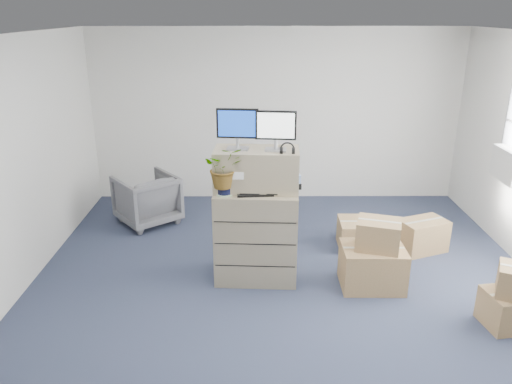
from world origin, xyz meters
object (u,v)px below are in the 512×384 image
at_px(water_bottle, 259,177).
at_px(potted_plant, 224,172).
at_px(monitor_left, 237,127).
at_px(keyboard, 258,193).
at_px(office_chair, 147,197).
at_px(monitor_right, 276,128).
at_px(filing_cabinet_lower, 256,235).

relative_size(water_bottle, potted_plant, 0.50).
bearing_deg(potted_plant, water_bottle, 26.67).
bearing_deg(monitor_left, keyboard, -30.58).
bearing_deg(water_bottle, monitor_left, -174.17).
distance_m(monitor_left, office_chair, 2.57).
distance_m(keyboard, water_bottle, 0.22).
bearing_deg(water_bottle, monitor_right, -22.73).
height_order(potted_plant, office_chair, potted_plant).
bearing_deg(monitor_left, monitor_right, -1.66).
distance_m(filing_cabinet_lower, keyboard, 0.58).
distance_m(keyboard, office_chair, 2.51).
height_order(monitor_left, potted_plant, monitor_left).
bearing_deg(filing_cabinet_lower, potted_plant, -158.65).
height_order(water_bottle, potted_plant, potted_plant).
bearing_deg(office_chair, monitor_right, 99.74).
bearing_deg(monitor_right, keyboard, -144.30).
relative_size(water_bottle, office_chair, 0.33).
xyz_separation_m(keyboard, water_bottle, (0.01, 0.19, 0.12)).
xyz_separation_m(monitor_left, monitor_right, (0.42, -0.05, -0.01)).
height_order(monitor_left, monitor_right, monitor_left).
xyz_separation_m(monitor_right, water_bottle, (-0.18, 0.07, -0.59)).
bearing_deg(monitor_left, filing_cabinet_lower, -9.27).
bearing_deg(water_bottle, filing_cabinet_lower, -114.58).
relative_size(keyboard, office_chair, 0.58).
distance_m(filing_cabinet_lower, office_chair, 2.32).
bearing_deg(monitor_left, potted_plant, -125.54).
distance_m(filing_cabinet_lower, monitor_left, 1.30).
bearing_deg(office_chair, water_bottle, 98.15).
height_order(monitor_right, office_chair, monitor_right).
height_order(filing_cabinet_lower, keyboard, keyboard).
height_order(monitor_right, keyboard, monitor_right).
height_order(filing_cabinet_lower, monitor_left, monitor_left).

